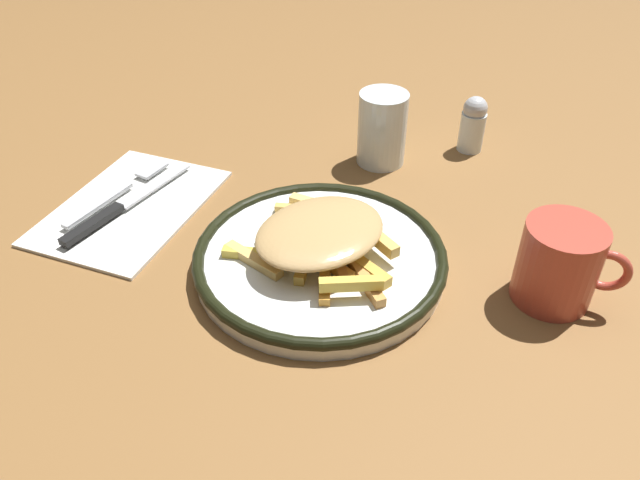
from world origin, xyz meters
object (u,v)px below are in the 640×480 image
fork (118,192)px  water_glass (382,129)px  knife (118,208)px  salt_shaker (473,124)px  plate (320,258)px  fries_heap (319,237)px  napkin (130,205)px  coffee_mug (560,264)px

fork → water_glass: water_glass is taller
knife → salt_shaker: salt_shaker is taller
plate → fries_heap: fries_heap is taller
water_glass → salt_shaker: size_ratio=1.25×
knife → salt_shaker: 0.50m
knife → napkin: bearing=80.1°
plate → knife: bearing=179.5°
water_glass → coffee_mug: bearing=-39.2°
fork → knife: bearing=-53.1°
napkin → coffee_mug: coffee_mug is taller
fries_heap → fork: fries_heap is taller
fries_heap → coffee_mug: bearing=11.0°
plate → napkin: bearing=175.5°
napkin → fork: bearing=155.3°
fries_heap → knife: bearing=178.9°
plate → napkin: 0.27m
coffee_mug → fries_heap: bearing=-169.0°
fork → salt_shaker: size_ratio=2.16×
knife → fries_heap: bearing=-1.1°
plate → fork: bearing=173.6°
plate → water_glass: size_ratio=2.76×
napkin → coffee_mug: bearing=2.7°
fries_heap → napkin: bearing=174.9°
napkin → fork: fork is taller
fries_heap → coffee_mug: size_ratio=1.75×
fork → napkin: bearing=-24.7°
salt_shaker → knife: bearing=-138.9°
knife → salt_shaker: (0.37, 0.33, 0.03)m
napkin → knife: 0.02m
water_glass → fries_heap: bearing=-88.6°
coffee_mug → salt_shaker: size_ratio=1.35×
plate → napkin: (-0.27, 0.02, -0.01)m
fries_heap → fork: (-0.29, 0.04, -0.03)m
fork → coffee_mug: size_ratio=1.61×
fork → coffee_mug: bearing=1.3°
water_glass → napkin: bearing=-138.7°
plate → water_glass: (-0.01, 0.25, 0.04)m
fries_heap → napkin: fries_heap is taller
plate → salt_shaker: 0.35m
water_glass → coffee_mug: 0.32m
plate → fries_heap: (-0.00, -0.00, 0.03)m
salt_shaker → coffee_mug: bearing=-63.8°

